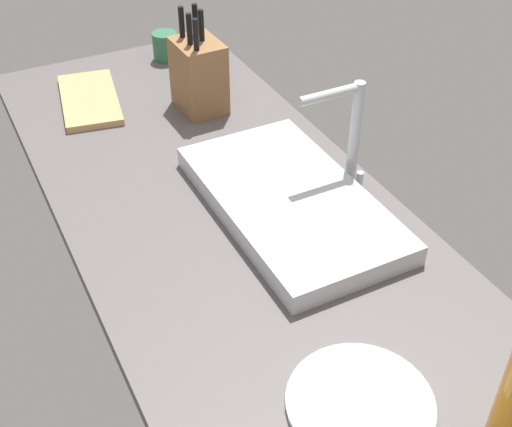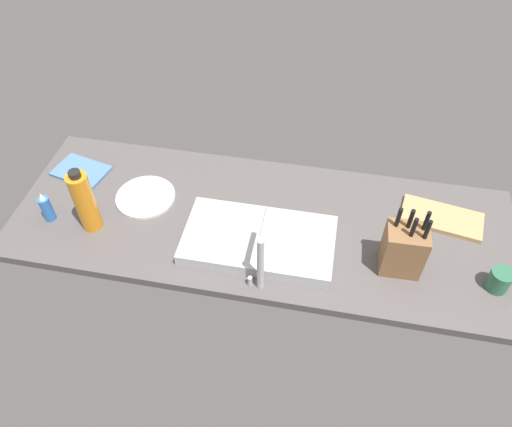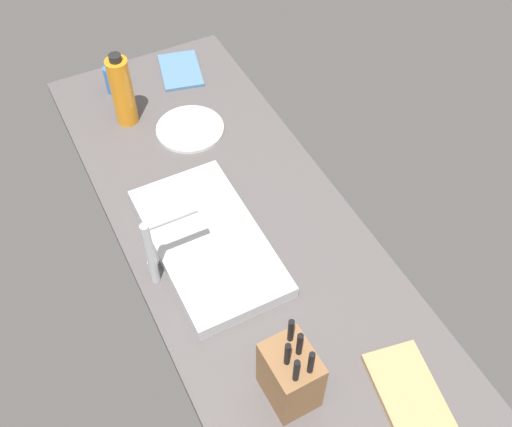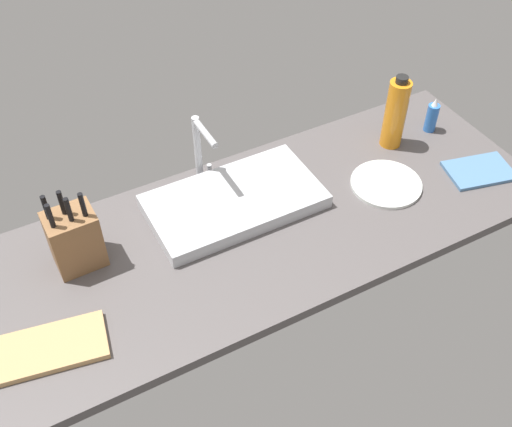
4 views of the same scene
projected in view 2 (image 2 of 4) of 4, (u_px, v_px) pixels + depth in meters
The scene contains 10 objects.
countertop_slab at pixel (262, 224), 185.04cm from camera, with size 188.10×67.62×3.50cm, color #514C4C.
sink_basin at pixel (259, 240), 174.61cm from camera, with size 53.65×29.27×4.54cm, color #B7BABF.
faucet at pixel (261, 255), 154.59cm from camera, with size 5.50×15.34×24.14cm.
knife_block at pixel (404, 249), 162.59cm from camera, with size 13.81×11.15×26.27cm.
cutting_board at pixel (442, 218), 183.64cm from camera, with size 29.67×14.38×1.80cm, color tan.
soap_bottle at pixel (47, 208), 180.53cm from camera, with size 4.15×4.15×13.26cm.
water_bottle at pixel (85, 201), 172.96cm from camera, with size 7.39×7.39×27.04cm.
dinner_plate at pixel (146, 197), 191.50cm from camera, with size 23.11×23.11×1.20cm, color silver.
dish_towel at pixel (81, 171), 201.64cm from camera, with size 21.37×14.32×1.20cm, color teal.
coffee_mug at pixel (499, 280), 160.82cm from camera, with size 7.37×7.37×8.13cm, color #2D6647.
Camera 2 is at (-20.52, 120.14, 141.06)cm, focal length 34.30 mm.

